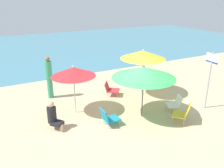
% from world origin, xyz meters
% --- Properties ---
extents(ground_plane, '(40.00, 40.00, 0.00)m').
position_xyz_m(ground_plane, '(0.00, 0.00, 0.00)').
color(ground_plane, '#CCB789').
extents(sea_water, '(40.00, 16.00, 0.01)m').
position_xyz_m(sea_water, '(0.00, 13.29, 0.00)').
color(sea_water, teal).
rests_on(sea_water, ground_plane).
extents(umbrella_green, '(2.15, 2.15, 1.87)m').
position_xyz_m(umbrella_green, '(0.43, -0.13, 1.63)').
color(umbrella_green, '#4C4C51').
rests_on(umbrella_green, ground_plane).
extents(umbrella_red, '(1.55, 1.55, 1.78)m').
position_xyz_m(umbrella_red, '(-1.53, 1.24, 1.56)').
color(umbrella_red, silver).
rests_on(umbrella_red, ground_plane).
extents(umbrella_yellow, '(1.87, 1.87, 1.98)m').
position_xyz_m(umbrella_yellow, '(1.56, 1.53, 1.75)').
color(umbrella_yellow, silver).
rests_on(umbrella_yellow, ground_plane).
extents(beach_chair_a, '(0.62, 0.46, 0.64)m').
position_xyz_m(beach_chair_a, '(-0.91, -0.17, 0.31)').
color(beach_chair_a, teal).
rests_on(beach_chair_a, ground_plane).
extents(beach_chair_b, '(0.55, 0.46, 0.59)m').
position_xyz_m(beach_chair_b, '(2.87, 1.99, 0.30)').
color(beach_chair_b, gold).
rests_on(beach_chair_b, ground_plane).
extents(beach_chair_c, '(0.77, 0.77, 0.69)m').
position_xyz_m(beach_chair_c, '(1.39, -1.14, 0.37)').
color(beach_chair_c, gold).
rests_on(beach_chair_c, ground_plane).
extents(beach_chair_d, '(0.65, 0.66, 0.58)m').
position_xyz_m(beach_chair_d, '(1.77, -0.34, 0.30)').
color(beach_chair_d, white).
rests_on(beach_chair_d, ground_plane).
extents(beach_chair_e, '(0.79, 0.77, 0.57)m').
position_xyz_m(beach_chair_e, '(0.33, 2.04, 0.30)').
color(beach_chair_e, red).
rests_on(beach_chair_e, ground_plane).
extents(person_a, '(0.27, 0.27, 1.76)m').
position_xyz_m(person_a, '(-1.99, 3.02, 0.90)').
color(person_a, '#389970').
rests_on(person_a, ground_plane).
extents(person_b, '(0.47, 0.52, 0.96)m').
position_xyz_m(person_b, '(-2.53, 0.48, 0.47)').
color(person_b, black).
rests_on(person_b, ground_plane).
extents(warning_sign, '(0.08, 0.54, 2.15)m').
position_xyz_m(warning_sign, '(2.95, -0.71, 1.41)').
color(warning_sign, '#ADADB2').
rests_on(warning_sign, ground_plane).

